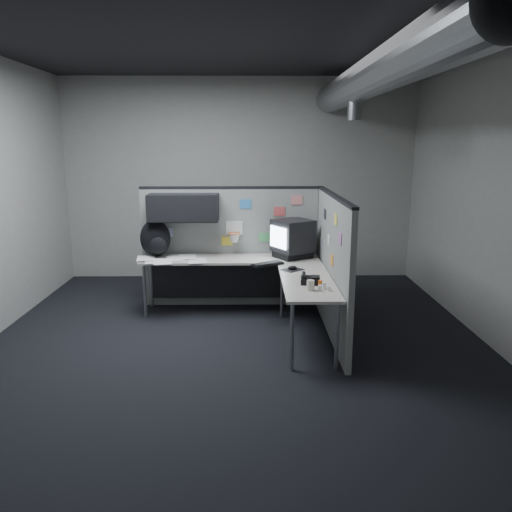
{
  "coord_description": "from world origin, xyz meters",
  "views": [
    {
      "loc": [
        0.15,
        -5.32,
        2.19
      ],
      "look_at": [
        0.23,
        0.35,
        0.9
      ],
      "focal_mm": 35.0,
      "sensor_mm": 36.0,
      "label": 1
    }
  ],
  "objects_px": {
    "monitor": "(293,238)",
    "keyboard": "(267,264)",
    "phone": "(310,279)",
    "backpack": "(156,239)",
    "desk": "(249,272)"
  },
  "relations": [
    {
      "from": "desk",
      "to": "backpack",
      "type": "xyz_separation_m",
      "value": [
        -1.22,
        0.38,
        0.35
      ]
    },
    {
      "from": "keyboard",
      "to": "backpack",
      "type": "bearing_deg",
      "value": 172.77
    },
    {
      "from": "backpack",
      "to": "keyboard",
      "type": "bearing_deg",
      "value": -21.36
    },
    {
      "from": "monitor",
      "to": "backpack",
      "type": "bearing_deg",
      "value": -168.74
    },
    {
      "from": "desk",
      "to": "phone",
      "type": "height_order",
      "value": "phone"
    },
    {
      "from": "monitor",
      "to": "phone",
      "type": "xyz_separation_m",
      "value": [
        0.08,
        -1.21,
        -0.22
      ]
    },
    {
      "from": "desk",
      "to": "keyboard",
      "type": "height_order",
      "value": "keyboard"
    },
    {
      "from": "monitor",
      "to": "keyboard",
      "type": "bearing_deg",
      "value": -114.88
    },
    {
      "from": "keyboard",
      "to": "backpack",
      "type": "xyz_separation_m",
      "value": [
        -1.44,
        0.5,
        0.22
      ]
    },
    {
      "from": "keyboard",
      "to": "phone",
      "type": "bearing_deg",
      "value": -49.71
    },
    {
      "from": "desk",
      "to": "monitor",
      "type": "distance_m",
      "value": 0.74
    },
    {
      "from": "keyboard",
      "to": "backpack",
      "type": "relative_size",
      "value": 0.86
    },
    {
      "from": "monitor",
      "to": "phone",
      "type": "bearing_deg",
      "value": -72.59
    },
    {
      "from": "phone",
      "to": "backpack",
      "type": "distance_m",
      "value": 2.28
    },
    {
      "from": "phone",
      "to": "keyboard",
      "type": "bearing_deg",
      "value": 133.93
    }
  ]
}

